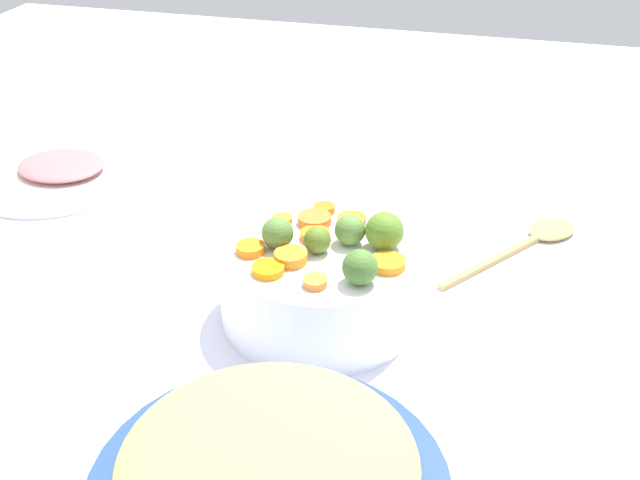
% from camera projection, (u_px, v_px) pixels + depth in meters
% --- Properties ---
extents(tabletop, '(2.40, 2.40, 0.02)m').
position_uv_depth(tabletop, '(348.00, 317.00, 0.96)').
color(tabletop, white).
rests_on(tabletop, ground).
extents(serving_bowl_carrots, '(0.23, 0.23, 0.09)m').
position_uv_depth(serving_bowl_carrots, '(320.00, 282.00, 0.92)').
color(serving_bowl_carrots, white).
rests_on(serving_bowl_carrots, tabletop).
extents(stuffing_mound, '(0.22, 0.22, 0.04)m').
position_uv_depth(stuffing_mound, '(268.00, 462.00, 0.57)').
color(stuffing_mound, tan).
rests_on(stuffing_mound, metal_pot).
extents(carrot_slice_0, '(0.04, 0.04, 0.01)m').
position_uv_depth(carrot_slice_0, '(268.00, 269.00, 0.85)').
color(carrot_slice_0, orange).
rests_on(carrot_slice_0, serving_bowl_carrots).
extents(carrot_slice_1, '(0.05, 0.05, 0.01)m').
position_uv_depth(carrot_slice_1, '(316.00, 234.00, 0.92)').
color(carrot_slice_1, orange).
rests_on(carrot_slice_1, serving_bowl_carrots).
extents(carrot_slice_2, '(0.03, 0.03, 0.01)m').
position_uv_depth(carrot_slice_2, '(324.00, 209.00, 0.97)').
color(carrot_slice_2, orange).
rests_on(carrot_slice_2, serving_bowl_carrots).
extents(carrot_slice_3, '(0.05, 0.05, 0.01)m').
position_uv_depth(carrot_slice_3, '(352.00, 220.00, 0.95)').
color(carrot_slice_3, orange).
rests_on(carrot_slice_3, serving_bowl_carrots).
extents(carrot_slice_4, '(0.04, 0.04, 0.01)m').
position_uv_depth(carrot_slice_4, '(388.00, 263.00, 0.86)').
color(carrot_slice_4, orange).
rests_on(carrot_slice_4, serving_bowl_carrots).
extents(carrot_slice_5, '(0.05, 0.05, 0.01)m').
position_uv_depth(carrot_slice_5, '(291.00, 257.00, 0.87)').
color(carrot_slice_5, orange).
rests_on(carrot_slice_5, serving_bowl_carrots).
extents(carrot_slice_6, '(0.04, 0.04, 0.01)m').
position_uv_depth(carrot_slice_6, '(250.00, 249.00, 0.89)').
color(carrot_slice_6, orange).
rests_on(carrot_slice_6, serving_bowl_carrots).
extents(carrot_slice_7, '(0.06, 0.06, 0.01)m').
position_uv_depth(carrot_slice_7, '(315.00, 220.00, 0.94)').
color(carrot_slice_7, orange).
rests_on(carrot_slice_7, serving_bowl_carrots).
extents(carrot_slice_8, '(0.03, 0.03, 0.01)m').
position_uv_depth(carrot_slice_8, '(282.00, 220.00, 0.95)').
color(carrot_slice_8, orange).
rests_on(carrot_slice_8, serving_bowl_carrots).
extents(carrot_slice_9, '(0.03, 0.03, 0.01)m').
position_uv_depth(carrot_slice_9, '(315.00, 282.00, 0.83)').
color(carrot_slice_9, orange).
rests_on(carrot_slice_9, serving_bowl_carrots).
extents(brussels_sprout_0, '(0.04, 0.04, 0.04)m').
position_uv_depth(brussels_sprout_0, '(360.00, 267.00, 0.83)').
color(brussels_sprout_0, '#48732E').
rests_on(brussels_sprout_0, serving_bowl_carrots).
extents(brussels_sprout_1, '(0.03, 0.03, 0.03)m').
position_uv_depth(brussels_sprout_1, '(317.00, 240.00, 0.88)').
color(brussels_sprout_1, '#577123').
rests_on(brussels_sprout_1, serving_bowl_carrots).
extents(brussels_sprout_2, '(0.04, 0.04, 0.04)m').
position_uv_depth(brussels_sprout_2, '(351.00, 228.00, 0.90)').
color(brussels_sprout_2, '#588338').
rests_on(brussels_sprout_2, serving_bowl_carrots).
extents(brussels_sprout_3, '(0.04, 0.04, 0.04)m').
position_uv_depth(brussels_sprout_3, '(384.00, 232.00, 0.89)').
color(brussels_sprout_3, '#567F25').
rests_on(brussels_sprout_3, serving_bowl_carrots).
extents(brussels_sprout_4, '(0.04, 0.04, 0.04)m').
position_uv_depth(brussels_sprout_4, '(278.00, 233.00, 0.89)').
color(brussels_sprout_4, '#547B36').
rests_on(brussels_sprout_4, serving_bowl_carrots).
extents(wooden_spoon, '(0.18, 0.23, 0.01)m').
position_uv_depth(wooden_spoon, '(538.00, 237.00, 1.10)').
color(wooden_spoon, tan).
rests_on(wooden_spoon, tabletop).
extents(ham_plate, '(0.27, 0.27, 0.01)m').
position_uv_depth(ham_plate, '(54.00, 176.00, 1.26)').
color(ham_plate, white).
rests_on(ham_plate, tabletop).
extents(ham_slice_main, '(0.16, 0.14, 0.02)m').
position_uv_depth(ham_slice_main, '(61.00, 165.00, 1.26)').
color(ham_slice_main, '#C86A6C').
rests_on(ham_slice_main, ham_plate).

